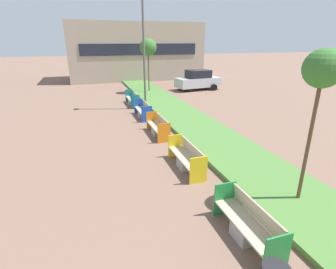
# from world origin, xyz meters

# --- Properties ---
(planter_grass_strip) EXTENTS (2.80, 120.00, 0.18)m
(planter_grass_strip) POSITION_xyz_m (3.20, 12.00, 0.09)
(planter_grass_strip) COLOR #4C7A38
(planter_grass_strip) RESTS_ON ground
(building_backdrop) EXTENTS (15.33, 6.86, 6.40)m
(building_backdrop) POSITION_xyz_m (4.00, 35.86, 3.20)
(building_backdrop) COLOR tan
(building_backdrop) RESTS_ON ground
(bench_green_frame) EXTENTS (0.65, 2.11, 0.94)m
(bench_green_frame) POSITION_xyz_m (0.94, 7.14, 0.37)
(bench_green_frame) COLOR #9E9B96
(bench_green_frame) RESTS_ON ground
(bench_yellow_frame) EXTENTS (0.65, 2.28, 0.94)m
(bench_yellow_frame) POSITION_xyz_m (0.94, 10.99, 0.37)
(bench_yellow_frame) COLOR #9E9B96
(bench_yellow_frame) RESTS_ON ground
(bench_orange_frame) EXTENTS (0.65, 2.17, 0.94)m
(bench_orange_frame) POSITION_xyz_m (0.94, 14.78, 0.37)
(bench_orange_frame) COLOR #9E9B96
(bench_orange_frame) RESTS_ON ground
(bench_blue_frame) EXTENTS (0.65, 2.20, 0.94)m
(bench_blue_frame) POSITION_xyz_m (0.94, 18.17, 0.37)
(bench_blue_frame) COLOR #9E9B96
(bench_blue_frame) RESTS_ON ground
(bench_teal_frame) EXTENTS (0.65, 2.31, 0.94)m
(bench_teal_frame) POSITION_xyz_m (0.94, 21.65, 0.37)
(bench_teal_frame) COLOR #9E9B96
(bench_teal_frame) RESTS_ON ground
(street_lamp_post) EXTENTS (0.24, 0.44, 8.58)m
(street_lamp_post) POSITION_xyz_m (1.55, 20.19, 4.68)
(street_lamp_post) COLOR #56595B
(street_lamp_post) RESTS_ON ground
(sapling_tree_near) EXTENTS (0.97, 0.97, 4.32)m
(sapling_tree_near) POSITION_xyz_m (3.20, 7.95, 3.76)
(sapling_tree_near) COLOR brown
(sapling_tree_near) RESTS_ON ground
(sapling_tree_far) EXTENTS (1.45, 1.45, 4.65)m
(sapling_tree_far) POSITION_xyz_m (3.20, 25.79, 3.90)
(sapling_tree_far) COLOR brown
(sapling_tree_far) RESTS_ON ground
(parked_car_distant) EXTENTS (4.39, 2.27, 1.86)m
(parked_car_distant) POSITION_xyz_m (8.01, 25.88, 0.91)
(parked_car_distant) COLOR #B7BABF
(parked_car_distant) RESTS_ON ground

